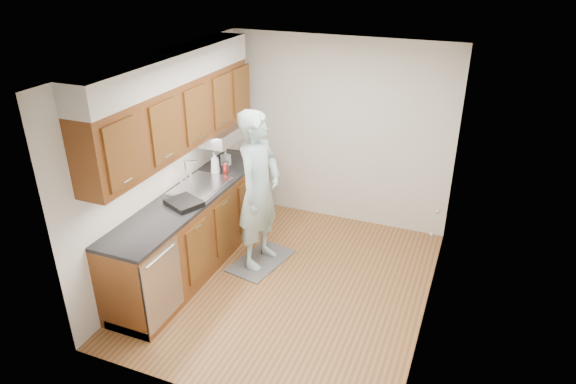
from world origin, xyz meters
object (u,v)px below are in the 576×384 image
object	(u,v)px
soap_bottle_a	(215,163)
soap_bottle_b	(226,157)
steel_can	(226,167)
soda_can	(225,169)
dish_rack	(184,203)
person	(259,180)

from	to	relation	value
soap_bottle_a	soap_bottle_b	size ratio (longest dim) A/B	1.37
soap_bottle_b	steel_can	distance (m)	0.21
soda_can	dish_rack	distance (m)	0.94
dish_rack	soda_can	bearing A→B (deg)	113.95
soap_bottle_a	soap_bottle_b	world-z (taller)	soap_bottle_a
soap_bottle_a	steel_can	distance (m)	0.16
person	dish_rack	bearing A→B (deg)	139.48
steel_can	dish_rack	size ratio (longest dim) A/B	0.37
soap_bottle_b	soda_can	size ratio (longest dim) A/B	1.86
soap_bottle_a	soap_bottle_b	xyz separation A→B (m)	(-0.01, 0.29, -0.04)
soap_bottle_a	soap_bottle_b	bearing A→B (deg)	92.26
soap_bottle_a	dish_rack	bearing A→B (deg)	-83.48
person	steel_can	bearing A→B (deg)	63.43
person	soap_bottle_a	size ratio (longest dim) A/B	7.28
person	soap_bottle_b	distance (m)	0.92
soap_bottle_a	steel_can	bearing A→B (deg)	52.57
soda_can	steel_can	world-z (taller)	steel_can
steel_can	soap_bottle_a	bearing A→B (deg)	-127.43
soap_bottle_a	soap_bottle_b	distance (m)	0.30
person	dish_rack	world-z (taller)	person
steel_can	dish_rack	world-z (taller)	steel_can
soap_bottle_a	steel_can	world-z (taller)	soap_bottle_a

